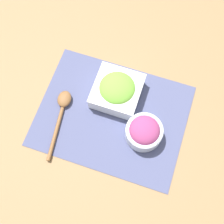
% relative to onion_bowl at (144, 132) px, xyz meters
% --- Properties ---
extents(ground_plane, '(3.00, 3.00, 0.00)m').
position_rel_onion_bowl_xyz_m(ground_plane, '(0.11, -0.03, -0.04)').
color(ground_plane, olive).
extents(placemat, '(0.48, 0.37, 0.00)m').
position_rel_onion_bowl_xyz_m(placemat, '(0.11, -0.03, -0.04)').
color(placemat, '#474C70').
rests_on(placemat, ground_plane).
extents(onion_bowl, '(0.12, 0.12, 0.08)m').
position_rel_onion_bowl_xyz_m(onion_bowl, '(0.00, 0.00, 0.00)').
color(onion_bowl, silver).
rests_on(onion_bowl, placemat).
extents(lettuce_bowl, '(0.15, 0.15, 0.08)m').
position_rel_onion_bowl_xyz_m(lettuce_bowl, '(0.12, -0.11, 0.00)').
color(lettuce_bowl, white).
rests_on(lettuce_bowl, placemat).
extents(wooden_spoon, '(0.06, 0.24, 0.02)m').
position_rel_onion_bowl_xyz_m(wooden_spoon, '(0.28, -0.00, -0.03)').
color(wooden_spoon, brown).
rests_on(wooden_spoon, placemat).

